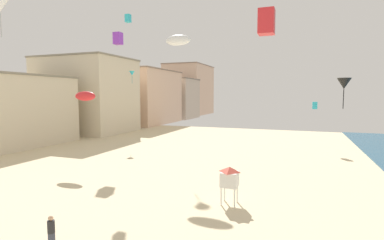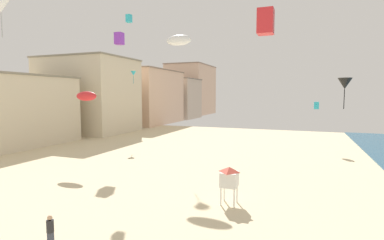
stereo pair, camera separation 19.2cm
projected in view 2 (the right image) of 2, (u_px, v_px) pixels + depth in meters
name	position (u px, v px, depth m)	size (l,w,h in m)	color
boardwalk_hotel_mid	(89.00, 95.00, 57.91)	(16.51, 13.36, 14.47)	beige
boardwalk_hotel_far	(141.00, 97.00, 76.16)	(16.40, 20.02, 13.65)	beige
boardwalk_hotel_distant	(170.00, 98.00, 92.64)	(17.52, 12.72, 12.31)	#C6B29E
boardwalk_hotel_furthest	(191.00, 90.00, 110.06)	(13.44, 21.03, 18.31)	beige
kite_flyer	(50.00, 230.00, 14.01)	(0.34, 0.34, 1.64)	#383D4C
lifeguard_stand	(229.00, 177.00, 19.67)	(1.10, 1.10, 2.55)	white
kite_black_delta	(345.00, 84.00, 22.27)	(1.04, 1.04, 2.37)	black
kite_purple_box	(119.00, 39.00, 36.72)	(0.94, 0.94, 1.48)	purple
kite_cyan_box	(129.00, 19.00, 30.49)	(0.51, 0.51, 0.80)	#2DB7CC
kite_red_box	(266.00, 22.00, 15.36)	(0.83, 0.83, 1.30)	red
kite_white_delta	(1.00, 5.00, 19.64)	(1.13, 1.13, 2.57)	white
kite_red_parafoil	(86.00, 96.00, 31.09)	(2.59, 0.72, 1.01)	red
kite_white_parafoil	(179.00, 40.00, 29.82)	(2.74, 0.76, 1.07)	white
kite_cyan_delta	(133.00, 73.00, 45.04)	(0.83, 0.83, 1.88)	#2DB7CC
kite_cyan_box_3	(316.00, 105.00, 38.95)	(0.61, 0.61, 0.96)	#2DB7CC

